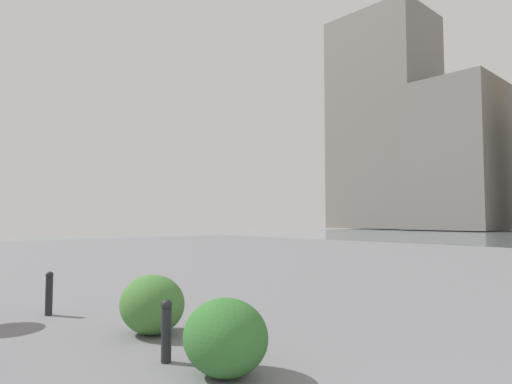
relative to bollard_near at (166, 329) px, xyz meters
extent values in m
cube|color=gray|center=(23.39, -66.03, 10.66)|extent=(12.29, 15.52, 22.09)
cube|color=gray|center=(36.77, -66.58, 18.32)|extent=(16.20, 13.33, 37.41)
cylinder|color=#232328|center=(0.00, 0.00, -0.07)|extent=(0.12, 0.12, 0.63)
sphere|color=#232328|center=(0.00, 0.00, 0.28)|extent=(0.13, 0.13, 0.13)
cylinder|color=#232328|center=(3.58, 0.19, -0.06)|extent=(0.12, 0.12, 0.65)
sphere|color=#232328|center=(3.58, 0.19, 0.31)|extent=(0.13, 0.13, 0.13)
ellipsoid|color=#387533|center=(-0.83, -0.22, 0.03)|extent=(0.97, 0.88, 0.83)
ellipsoid|color=#477F38|center=(1.25, -0.52, 0.05)|extent=(1.01, 0.91, 0.86)
camera|label=1|loc=(-4.58, 2.79, 1.31)|focal=30.80mm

